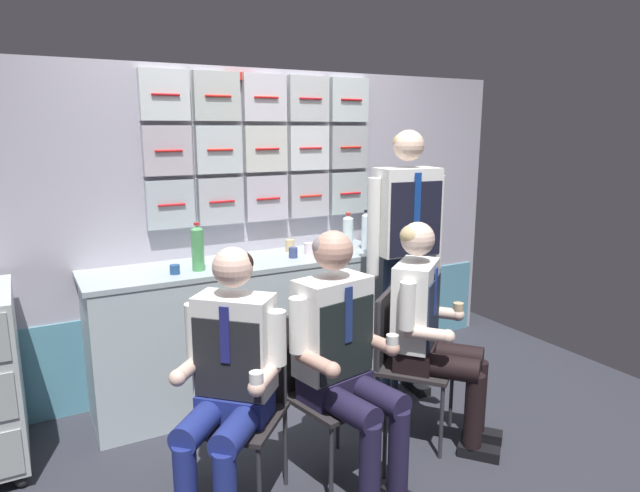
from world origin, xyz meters
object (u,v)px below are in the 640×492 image
object	(u,v)px
crew_member_left	(228,374)
crew_member_near_trolley	(430,323)
folding_chair_near_trolley	(400,349)
coffee_cup_white	(309,248)
folding_chair_center	(323,375)
folding_chair_left	(243,392)
water_bottle_tall	(366,231)
crew_member_center	(344,350)
crew_member_standing	(406,239)

from	to	relation	value
crew_member_left	crew_member_near_trolley	distance (m)	1.20
folding_chair_near_trolley	coffee_cup_white	size ratio (longest dim) A/B	10.87
folding_chair_center	crew_member_near_trolley	size ratio (longest dim) A/B	0.67
folding_chair_left	crew_member_near_trolley	distance (m)	1.10
water_bottle_tall	coffee_cup_white	distance (m)	0.44
folding_chair_near_trolley	crew_member_near_trolley	world-z (taller)	crew_member_near_trolley
water_bottle_tall	crew_member_center	bearing A→B (deg)	-127.46
crew_member_near_trolley	coffee_cup_white	world-z (taller)	crew_member_near_trolley
folding_chair_left	coffee_cup_white	distance (m)	1.34
folding_chair_near_trolley	water_bottle_tall	distance (m)	1.03
crew_member_center	water_bottle_tall	xyz separation A→B (m)	(0.82, 1.07, 0.34)
water_bottle_tall	folding_chair_center	bearing A→B (deg)	-132.94
crew_member_near_trolley	folding_chair_center	bearing A→B (deg)	177.26
crew_member_center	crew_member_standing	bearing A→B (deg)	37.58
water_bottle_tall	folding_chair_left	bearing A→B (deg)	-144.98
crew_member_left	folding_chair_center	size ratio (longest dim) A/B	1.48
crew_member_center	folding_chair_near_trolley	world-z (taller)	crew_member_center
water_bottle_tall	crew_member_left	bearing A→B (deg)	-143.90
folding_chair_left	folding_chair_near_trolley	world-z (taller)	same
folding_chair_near_trolley	crew_member_center	bearing A→B (deg)	-154.96
folding_chair_center	coffee_cup_white	xyz separation A→B (m)	(0.42, 0.96, 0.44)
folding_chair_left	crew_member_left	size ratio (longest dim) A/B	0.68
folding_chair_left	water_bottle_tall	xyz separation A→B (m)	(1.28, 0.89, 0.53)
folding_chair_near_trolley	folding_chair_center	bearing A→B (deg)	-170.76
folding_chair_left	coffee_cup_white	xyz separation A→B (m)	(0.84, 0.94, 0.44)
folding_chair_left	water_bottle_tall	bearing A→B (deg)	35.02
crew_member_center	crew_member_standing	size ratio (longest dim) A/B	0.73
folding_chair_center	crew_member_standing	size ratio (longest dim) A/B	0.48
crew_member_left	crew_member_center	xyz separation A→B (m)	(0.56, -0.06, 0.03)
crew_member_left	folding_chair_near_trolley	world-z (taller)	crew_member_left
folding_chair_near_trolley	coffee_cup_white	distance (m)	0.99
crew_member_left	coffee_cup_white	world-z (taller)	crew_member_left
folding_chair_center	coffee_cup_white	size ratio (longest dim) A/B	10.87
crew_member_center	water_bottle_tall	size ratio (longest dim) A/B	4.60
crew_member_near_trolley	crew_member_standing	world-z (taller)	crew_member_standing
folding_chair_center	water_bottle_tall	world-z (taller)	water_bottle_tall
folding_chair_left	folding_chair_near_trolley	bearing A→B (deg)	3.96
crew_member_left	water_bottle_tall	distance (m)	1.76
crew_member_left	folding_chair_near_trolley	distance (m)	1.12
folding_chair_center	folding_chair_near_trolley	bearing A→B (deg)	9.24
folding_chair_near_trolley	crew_member_standing	world-z (taller)	crew_member_standing
folding_chair_left	crew_member_left	distance (m)	0.23
folding_chair_near_trolley	crew_member_standing	distance (m)	0.76
folding_chair_near_trolley	crew_member_near_trolley	size ratio (longest dim) A/B	0.67
folding_chair_left	crew_member_center	size ratio (longest dim) A/B	0.66
folding_chair_left	crew_member_near_trolley	size ratio (longest dim) A/B	0.67
crew_member_center	coffee_cup_white	size ratio (longest dim) A/B	16.54
crew_member_center	folding_chair_near_trolley	distance (m)	0.61
crew_member_left	folding_chair_center	world-z (taller)	crew_member_left
crew_member_near_trolley	water_bottle_tall	distance (m)	1.03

